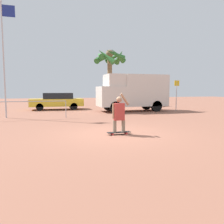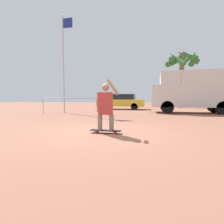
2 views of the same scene
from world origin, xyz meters
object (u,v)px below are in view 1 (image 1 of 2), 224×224
at_px(person_skateboarder, 119,113).
at_px(street_sign, 177,91).
at_px(palm_tree_near_van, 110,60).
at_px(skateboard, 119,132).
at_px(camper_van, 133,91).
at_px(flagpole, 4,53).
at_px(parked_car_yellow, 57,101).

relative_size(person_skateboarder, street_sign, 0.60).
bearing_deg(palm_tree_near_van, skateboard, -105.01).
height_order(camper_van, street_sign, camper_van).
bearing_deg(flagpole, camper_van, 11.45).
bearing_deg(flagpole, skateboard, -53.59).
bearing_deg(person_skateboarder, skateboard, 0.00).
bearing_deg(camper_van, skateboard, -115.56).
xyz_separation_m(parked_car_yellow, street_sign, (9.44, -4.04, 0.83)).
bearing_deg(skateboard, street_sign, 45.88).
relative_size(palm_tree_near_van, street_sign, 2.55).
height_order(parked_car_yellow, flagpole, flagpole).
bearing_deg(person_skateboarder, camper_van, 64.44).
distance_m(skateboard, parked_car_yellow, 12.11).
relative_size(camper_van, palm_tree_near_van, 0.87).
xyz_separation_m(person_skateboarder, camper_van, (4.12, 8.62, 0.76)).
bearing_deg(flagpole, street_sign, 5.17).
xyz_separation_m(camper_van, parked_car_yellow, (-5.89, 3.34, -0.84)).
height_order(parked_car_yellow, palm_tree_near_van, palm_tree_near_van).
height_order(person_skateboarder, camper_van, camper_van).
bearing_deg(skateboard, palm_tree_near_van, 74.99).
bearing_deg(street_sign, flagpole, -174.83).
distance_m(skateboard, person_skateboarder, 0.77).
bearing_deg(skateboard, camper_van, 64.44).
height_order(skateboard, parked_car_yellow, parked_car_yellow).
bearing_deg(camper_van, parked_car_yellow, 150.41).
bearing_deg(parked_car_yellow, camper_van, -29.59).
height_order(person_skateboarder, street_sign, street_sign).
distance_m(palm_tree_near_van, street_sign, 9.74).
height_order(camper_van, palm_tree_near_van, palm_tree_near_van).
height_order(camper_van, flagpole, flagpole).
height_order(palm_tree_near_van, street_sign, palm_tree_near_van).
distance_m(person_skateboarder, palm_tree_near_van, 17.49).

